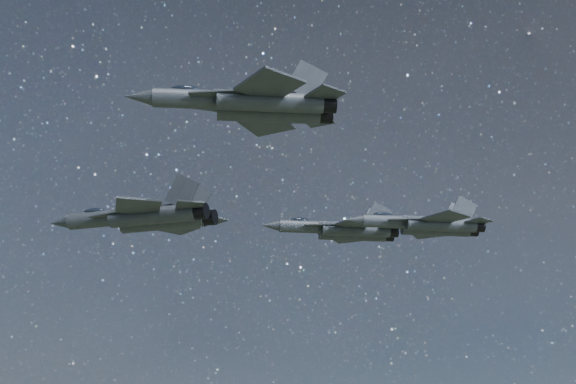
# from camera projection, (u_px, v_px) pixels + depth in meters

# --- Properties ---
(jet_lead) EXTENTS (20.11, 14.02, 5.06)m
(jet_lead) POSITION_uv_depth(u_px,v_px,m) (145.00, 217.00, 70.53)
(jet_lead) COLOR #31373D
(jet_left) EXTENTS (17.23, 11.61, 4.34)m
(jet_left) POSITION_uv_depth(u_px,v_px,m) (343.00, 230.00, 80.99)
(jet_left) COLOR #31373D
(jet_right) EXTENTS (17.52, 11.92, 4.40)m
(jet_right) POSITION_uv_depth(u_px,v_px,m) (252.00, 104.00, 53.37)
(jet_right) COLOR #31373D
(jet_slot) EXTENTS (16.17, 10.93, 4.07)m
(jet_slot) POSITION_uv_depth(u_px,v_px,m) (427.00, 225.00, 73.68)
(jet_slot) COLOR #31373D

